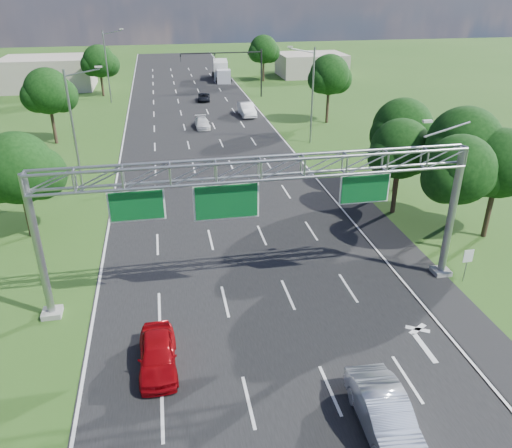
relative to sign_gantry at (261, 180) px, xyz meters
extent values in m
plane|color=#295118|center=(-0.33, 18.00, -6.89)|extent=(220.00, 220.00, 0.00)
cube|color=black|center=(-0.33, 18.00, -6.89)|extent=(18.00, 180.00, 0.02)
cube|color=black|center=(9.87, 2.00, -6.89)|extent=(3.00, 30.00, 0.02)
cube|color=gray|center=(11.17, 0.00, -6.74)|extent=(1.00, 1.00, 0.30)
cylinder|color=gray|center=(11.17, 0.00, -2.89)|extent=(0.44, 0.44, 8.00)
cube|color=gray|center=(-11.33, 0.00, -6.74)|extent=(1.00, 1.00, 0.30)
cylinder|color=gray|center=(-11.33, 0.00, -2.89)|extent=(0.40, 0.40, 8.00)
cylinder|color=gray|center=(9.97, 0.00, 2.11)|extent=(2.54, 0.12, 0.79)
cube|color=beige|center=(8.77, 0.00, 2.61)|extent=(0.50, 0.22, 0.12)
cube|color=white|center=(-6.33, -0.02, -0.89)|extent=(2.80, 0.05, 1.70)
cube|color=#094D1F|center=(-6.33, -0.08, -0.89)|extent=(2.62, 0.05, 1.52)
cube|color=white|center=(-1.83, -0.02, -1.04)|extent=(3.40, 0.05, 2.00)
cube|color=#094D1F|center=(-1.83, -0.08, -1.04)|extent=(3.22, 0.05, 1.82)
cube|color=white|center=(5.67, -0.02, -0.89)|extent=(2.80, 0.05, 1.70)
cube|color=#094D1F|center=(5.67, -0.08, -0.89)|extent=(2.62, 0.05, 1.52)
cylinder|color=gray|center=(12.07, -1.00, -5.89)|extent=(0.06, 0.06, 2.00)
cube|color=white|center=(12.07, -1.03, -5.19)|extent=(0.60, 0.04, 0.80)
cylinder|color=black|center=(10.67, 53.00, -3.39)|extent=(0.24, 0.24, 7.00)
cylinder|color=black|center=(4.67, 53.00, -0.29)|extent=(12.00, 0.18, 0.18)
imported|color=black|center=(-1.33, 53.00, -0.84)|extent=(0.18, 0.22, 1.10)
imported|color=black|center=(3.67, 53.00, -0.84)|extent=(0.18, 0.22, 1.10)
imported|color=black|center=(8.67, 53.00, -0.84)|extent=(0.18, 0.22, 1.10)
cylinder|color=gray|center=(-11.83, 18.00, -1.89)|extent=(0.20, 0.20, 10.00)
cylinder|color=gray|center=(-10.53, 18.00, 2.81)|extent=(2.78, 0.12, 0.60)
cube|color=beige|center=(-9.23, 18.00, 3.21)|extent=(0.55, 0.22, 0.12)
cylinder|color=gray|center=(-11.83, 53.00, -1.89)|extent=(0.20, 0.20, 10.00)
cylinder|color=gray|center=(-10.53, 53.00, 2.81)|extent=(2.78, 0.12, 0.60)
cube|color=beige|center=(-9.23, 53.00, 3.21)|extent=(0.55, 0.22, 0.12)
cylinder|color=gray|center=(11.17, 28.00, -1.89)|extent=(0.20, 0.20, 10.00)
cylinder|color=gray|center=(9.87, 28.00, 2.81)|extent=(2.78, 0.12, 0.60)
cube|color=beige|center=(8.57, 28.00, 3.21)|extent=(0.55, 0.22, 0.12)
cylinder|color=#2D2116|center=(13.17, 3.00, -5.02)|extent=(0.36, 0.36, 3.74)
sphere|color=black|center=(13.17, 3.00, -1.39)|extent=(4.40, 4.40, 4.40)
sphere|color=black|center=(14.27, 3.40, -1.94)|extent=(3.30, 3.30, 3.30)
sphere|color=black|center=(12.18, 2.70, -1.83)|extent=(3.08, 3.08, 3.08)
cylinder|color=#2D2116|center=(15.17, 6.00, -4.80)|extent=(0.36, 0.36, 4.18)
sphere|color=black|center=(15.17, 6.00, -0.71)|extent=(5.00, 5.00, 5.00)
sphere|color=black|center=(16.42, 6.40, -1.34)|extent=(3.75, 3.75, 3.75)
sphere|color=black|center=(14.04, 5.70, -1.21)|extent=(3.50, 3.50, 3.50)
cylinder|color=#2D2116|center=(12.17, 9.00, -5.24)|extent=(0.36, 0.36, 3.30)
sphere|color=black|center=(12.17, 9.00, -1.83)|extent=(4.40, 4.40, 4.40)
sphere|color=black|center=(13.27, 9.40, -2.38)|extent=(3.30, 3.30, 3.30)
sphere|color=black|center=(11.18, 8.70, -2.27)|extent=(3.08, 3.08, 3.08)
cylinder|color=#2D2116|center=(16.67, 4.00, -5.13)|extent=(0.36, 0.36, 3.52)
sphere|color=black|center=(16.67, 4.00, -1.53)|extent=(4.60, 4.60, 4.60)
sphere|color=black|center=(17.82, 4.40, -2.11)|extent=(3.45, 3.45, 3.45)
sphere|color=black|center=(15.63, 3.70, -1.99)|extent=(3.22, 3.22, 3.22)
cylinder|color=#2D2116|center=(14.17, 13.00, -5.13)|extent=(0.36, 0.36, 3.52)
sphere|color=black|center=(14.17, 13.00, -1.45)|extent=(4.80, 4.80, 4.80)
sphere|color=black|center=(15.37, 13.40, -2.05)|extent=(3.60, 3.60, 3.60)
sphere|color=black|center=(13.09, 12.70, -1.93)|extent=(3.36, 3.36, 3.36)
cylinder|color=#2D2116|center=(-14.33, 10.00, -5.35)|extent=(0.36, 0.36, 3.08)
sphere|color=black|center=(-14.33, 10.00, -1.89)|extent=(4.80, 4.80, 4.80)
sphere|color=black|center=(-13.13, 10.40, -2.49)|extent=(3.60, 3.60, 3.60)
sphere|color=black|center=(-15.41, 9.70, -2.37)|extent=(3.36, 3.36, 3.36)
cylinder|color=#2D2116|center=(-16.33, 33.00, -5.02)|extent=(0.36, 0.36, 3.74)
sphere|color=black|center=(-16.33, 33.00, -1.23)|extent=(4.80, 4.80, 4.80)
sphere|color=black|center=(-15.13, 33.40, -1.83)|extent=(3.60, 3.60, 3.60)
sphere|color=black|center=(-17.41, 32.70, -1.71)|extent=(3.36, 3.36, 3.36)
cylinder|color=#2D2116|center=(-13.33, 58.00, -5.24)|extent=(0.36, 0.36, 3.30)
sphere|color=black|center=(-13.33, 58.00, -1.67)|extent=(4.80, 4.80, 4.80)
sphere|color=black|center=(-12.13, 58.40, -2.27)|extent=(3.60, 3.60, 3.60)
sphere|color=black|center=(-14.41, 57.70, -2.15)|extent=(3.36, 3.36, 3.36)
cylinder|color=#2D2116|center=(15.67, 36.00, -4.91)|extent=(0.36, 0.36, 3.96)
sphere|color=black|center=(15.67, 36.00, -1.01)|extent=(4.80, 4.80, 4.80)
sphere|color=black|center=(16.87, 36.40, -1.61)|extent=(3.60, 3.60, 3.60)
sphere|color=black|center=(14.59, 35.70, -1.49)|extent=(3.36, 3.36, 3.36)
cylinder|color=#2D2116|center=(13.67, 66.00, -5.13)|extent=(0.36, 0.36, 3.52)
sphere|color=black|center=(13.67, 66.00, -1.45)|extent=(4.80, 4.80, 4.80)
sphere|color=black|center=(14.87, 66.40, -2.05)|extent=(3.60, 3.60, 3.60)
sphere|color=black|center=(12.59, 65.70, -1.93)|extent=(3.36, 3.36, 3.36)
cube|color=#AA9D8E|center=(-22.33, 66.00, -4.39)|extent=(14.00, 10.00, 5.00)
cube|color=#AA9D8E|center=(23.67, 70.00, -4.89)|extent=(12.00, 9.00, 4.00)
imported|color=#9E070D|center=(-5.83, -5.08, -6.16)|extent=(1.73, 4.28, 1.46)
imported|color=silver|center=(2.84, -10.42, -6.07)|extent=(1.93, 5.07, 1.65)
imported|color=white|center=(0.04, 36.45, -6.30)|extent=(1.71, 4.09, 1.18)
imported|color=black|center=(1.67, 51.56, -6.36)|extent=(2.12, 3.96, 1.06)
imported|color=white|center=(6.39, 41.42, -6.07)|extent=(1.91, 5.07, 1.65)
cube|color=silver|center=(6.49, 69.62, -5.19)|extent=(3.09, 6.40, 3.09)
cube|color=silver|center=(6.49, 65.29, -5.76)|extent=(2.59, 2.50, 2.27)
cylinder|color=black|center=(5.35, 65.50, -6.38)|extent=(0.36, 1.03, 1.03)
cylinder|color=black|center=(7.62, 65.50, -6.38)|extent=(0.36, 1.03, 1.03)
cylinder|color=black|center=(5.35, 71.68, -6.38)|extent=(0.36, 1.03, 1.03)
cylinder|color=black|center=(7.62, 71.68, -6.38)|extent=(0.36, 1.03, 1.03)
camera|label=1|loc=(-4.76, -23.42, 9.12)|focal=35.00mm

